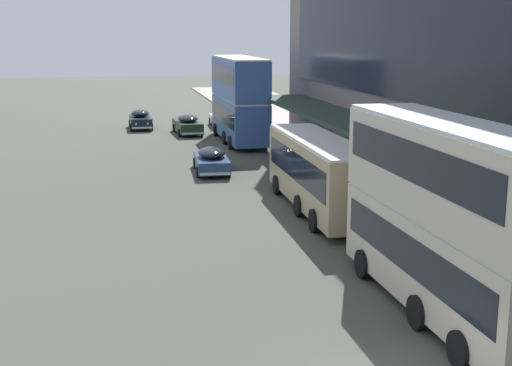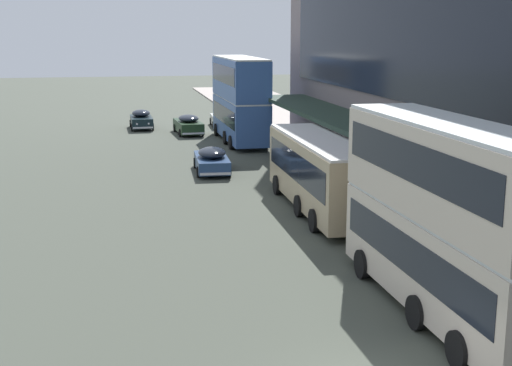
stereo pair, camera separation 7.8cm
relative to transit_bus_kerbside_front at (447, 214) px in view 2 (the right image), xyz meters
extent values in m
cube|color=beige|center=(0.00, 0.00, -1.48)|extent=(2.51, 10.59, 2.63)
cube|color=black|center=(0.00, 0.00, -1.16)|extent=(2.55, 9.75, 1.16)
cube|color=silver|center=(0.00, 0.00, -0.11)|extent=(2.42, 10.59, 0.12)
cube|color=beige|center=(0.00, 0.00, 1.25)|extent=(2.51, 10.59, 2.63)
cube|color=black|center=(0.00, 0.00, 1.57)|extent=(2.55, 9.75, 1.16)
cube|color=silver|center=(0.00, 0.00, 2.62)|extent=(2.42, 10.59, 0.12)
cube|color=black|center=(-0.05, 5.32, 2.32)|extent=(1.20, 0.07, 0.36)
cylinder|color=black|center=(-1.24, 3.58, -2.64)|extent=(0.26, 1.00, 1.00)
cylinder|color=black|center=(1.17, 3.61, -2.64)|extent=(0.26, 1.00, 1.00)
cylinder|color=black|center=(-1.17, -3.29, -2.64)|extent=(0.26, 1.00, 1.00)
cylinder|color=black|center=(-1.20, -0.80, -2.64)|extent=(0.26, 1.00, 1.00)
cylinder|color=black|center=(1.21, -0.78, -2.64)|extent=(0.26, 1.00, 1.00)
cube|color=#395EA1|center=(0.08, 34.39, -1.33)|extent=(2.63, 10.56, 2.91)
cube|color=black|center=(0.08, 34.39, -0.98)|extent=(2.66, 9.72, 1.28)
cube|color=silver|center=(0.08, 34.39, 0.17)|extent=(2.53, 10.56, 0.12)
cube|color=#395EA1|center=(0.08, 34.39, 1.68)|extent=(2.63, 10.56, 2.91)
cube|color=black|center=(0.08, 34.39, 2.03)|extent=(2.66, 9.72, 1.28)
cube|color=silver|center=(0.08, 34.39, 3.19)|extent=(2.53, 10.56, 0.12)
cube|color=black|center=(0.04, 39.70, 2.89)|extent=(1.28, 0.07, 0.36)
cylinder|color=black|center=(-1.22, 37.96, -2.64)|extent=(0.26, 1.00, 1.00)
cylinder|color=black|center=(1.33, 37.98, -2.64)|extent=(0.26, 1.00, 1.00)
cylinder|color=black|center=(-1.17, 31.11, -2.64)|extent=(0.26, 1.00, 1.00)
cylinder|color=black|center=(1.38, 31.13, -2.64)|extent=(0.26, 1.00, 1.00)
cylinder|color=black|center=(-1.19, 33.59, -2.64)|extent=(0.26, 1.00, 1.00)
cylinder|color=black|center=(1.36, 33.60, -2.64)|extent=(0.26, 1.00, 1.00)
cube|color=tan|center=(0.03, 12.83, -1.30)|extent=(2.67, 11.13, 2.99)
cube|color=black|center=(0.03, 12.83, -0.94)|extent=(2.70, 10.24, 1.31)
cube|color=silver|center=(0.03, 12.83, 0.25)|extent=(2.57, 11.13, 0.12)
cube|color=black|center=(0.10, 18.42, -0.05)|extent=(1.27, 0.08, 0.36)
cylinder|color=black|center=(-1.20, 16.62, -2.64)|extent=(0.26, 1.00, 1.00)
cylinder|color=black|center=(1.35, 16.59, -2.64)|extent=(0.26, 1.00, 1.00)
cylinder|color=black|center=(-1.28, 9.41, -2.64)|extent=(0.26, 1.00, 1.00)
cylinder|color=black|center=(1.26, 9.38, -2.64)|extent=(0.26, 1.00, 1.00)
cylinder|color=black|center=(-1.25, 12.02, -2.64)|extent=(0.26, 1.00, 1.00)
cylinder|color=black|center=(1.29, 11.99, -2.64)|extent=(0.26, 1.00, 1.00)
cube|color=black|center=(-6.95, 43.42, -2.50)|extent=(1.82, 4.09, 0.83)
ellipsoid|color=#1E232D|center=(-6.95, 43.62, -1.81)|extent=(1.58, 2.26, 0.61)
cube|color=silver|center=(-6.92, 41.34, -2.77)|extent=(1.68, 0.14, 0.14)
cube|color=silver|center=(-6.98, 45.50, -2.77)|extent=(1.68, 0.14, 0.14)
sphere|color=silver|center=(-6.44, 41.38, -2.45)|extent=(0.18, 0.18, 0.18)
sphere|color=silver|center=(-7.41, 41.36, -2.45)|extent=(0.18, 0.18, 0.18)
cylinder|color=black|center=(-6.05, 42.17, -2.82)|extent=(0.15, 0.64, 0.64)
cylinder|color=black|center=(-7.81, 42.15, -2.82)|extent=(0.15, 0.64, 0.64)
cylinder|color=black|center=(-6.08, 44.69, -2.82)|extent=(0.15, 0.64, 0.64)
cylinder|color=black|center=(-7.85, 44.67, -2.82)|extent=(0.15, 0.64, 0.64)
cube|color=#1F3820|center=(-3.31, 39.57, -2.50)|extent=(2.10, 4.89, 0.84)
ellipsoid|color=#1E232D|center=(-3.30, 39.33, -1.82)|extent=(1.76, 2.72, 0.56)
cube|color=silver|center=(-3.46, 42.01, -2.77)|extent=(1.75, 0.22, 0.14)
cube|color=silver|center=(-3.17, 37.12, -2.77)|extent=(1.75, 0.22, 0.14)
sphere|color=silver|center=(-3.96, 41.95, -2.45)|extent=(0.18, 0.18, 0.18)
sphere|color=silver|center=(-2.95, 42.01, -2.45)|extent=(0.18, 0.18, 0.18)
cylinder|color=black|center=(-4.31, 41.00, -2.82)|extent=(0.18, 0.65, 0.64)
cylinder|color=black|center=(-2.49, 41.10, -2.82)|extent=(0.18, 0.65, 0.64)
cylinder|color=black|center=(-4.14, 38.03, -2.82)|extent=(0.18, 0.65, 0.64)
cylinder|color=black|center=(-2.32, 38.14, -2.82)|extent=(0.18, 0.65, 0.64)
cube|color=beige|center=(0.09, 43.52, -2.55)|extent=(1.97, 4.33, 0.75)
ellipsoid|color=#1E232D|center=(0.08, 43.31, -1.92)|extent=(1.66, 2.41, 0.56)
cube|color=silver|center=(0.20, 45.69, -2.77)|extent=(1.67, 0.20, 0.14)
cube|color=silver|center=(-0.01, 41.35, -2.77)|extent=(1.67, 0.20, 0.14)
sphere|color=silver|center=(-0.28, 45.68, -2.50)|extent=(0.18, 0.18, 0.18)
sphere|color=silver|center=(0.68, 45.64, -2.50)|extent=(0.18, 0.18, 0.18)
cylinder|color=black|center=(-0.72, 44.88, -2.82)|extent=(0.17, 0.65, 0.64)
cylinder|color=black|center=(1.04, 44.79, -2.82)|extent=(0.17, 0.65, 0.64)
cylinder|color=black|center=(-0.85, 42.25, -2.82)|extent=(0.17, 0.65, 0.64)
cylinder|color=black|center=(0.91, 42.16, -2.82)|extent=(0.17, 0.65, 0.64)
cube|color=navy|center=(-3.68, 23.15, -2.55)|extent=(2.10, 4.76, 0.74)
ellipsoid|color=#1E232D|center=(-3.70, 22.92, -1.90)|extent=(1.77, 2.65, 0.61)
cube|color=silver|center=(-3.55, 25.53, -2.77)|extent=(1.76, 0.22, 0.14)
cube|color=silver|center=(-3.82, 20.77, -2.77)|extent=(1.76, 0.22, 0.14)
sphere|color=silver|center=(-4.06, 25.53, -2.50)|extent=(0.18, 0.18, 0.18)
sphere|color=silver|center=(-3.05, 25.47, -2.50)|extent=(0.18, 0.18, 0.18)
cylinder|color=black|center=(-4.53, 24.65, -2.82)|extent=(0.18, 0.65, 0.64)
cylinder|color=black|center=(-2.68, 24.55, -2.82)|extent=(0.18, 0.65, 0.64)
cylinder|color=black|center=(-4.69, 21.76, -2.82)|extent=(0.18, 0.65, 0.64)
cylinder|color=black|center=(-2.84, 21.66, -2.82)|extent=(0.18, 0.65, 0.64)
cylinder|color=black|center=(2.74, 1.52, -2.57)|extent=(0.16, 0.16, 0.85)
cylinder|color=black|center=(2.61, 1.42, -2.57)|extent=(0.16, 0.16, 0.85)
cube|color=black|center=(2.67, 1.47, -1.79)|extent=(0.46, 0.43, 0.70)
cylinder|color=black|center=(2.88, 1.62, -1.76)|extent=(0.10, 0.10, 0.63)
cylinder|color=black|center=(2.46, 1.32, -1.76)|extent=(0.10, 0.10, 0.63)
sphere|color=tan|center=(2.67, 1.47, -1.33)|extent=(0.22, 0.22, 0.22)
cylinder|color=black|center=(2.67, 1.47, -1.25)|extent=(0.33, 0.33, 0.02)
cylinder|color=black|center=(2.67, 1.47, -1.19)|extent=(0.21, 0.21, 0.12)
camera|label=1|loc=(-9.54, -18.51, 5.22)|focal=50.00mm
camera|label=2|loc=(-9.46, -18.53, 5.22)|focal=50.00mm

